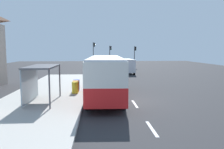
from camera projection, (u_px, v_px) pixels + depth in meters
ground_plane at (115, 78)px, 30.74m from camera, size 56.00×92.00×0.04m
sidewalk_platform at (47, 95)px, 18.42m from camera, size 6.20×30.00×0.18m
lane_stripe_seg_0 at (152, 129)px, 10.91m from camera, size 0.16×2.20×0.01m
lane_stripe_seg_1 at (135, 104)px, 15.87m from camera, size 0.16×2.20×0.01m
lane_stripe_seg_2 at (126, 91)px, 20.83m from camera, size 0.16×2.20×0.01m
lane_stripe_seg_3 at (120, 83)px, 25.79m from camera, size 0.16×2.20×0.01m
lane_stripe_seg_4 at (117, 78)px, 30.75m from camera, size 0.16×2.20×0.01m
lane_stripe_seg_5 at (114, 74)px, 35.71m from camera, size 0.16×2.20×0.01m
lane_stripe_seg_6 at (112, 71)px, 40.67m from camera, size 0.16×2.20×0.01m
lane_stripe_seg_7 at (110, 69)px, 45.63m from camera, size 0.16×2.20×0.01m
bus at (105, 74)px, 17.95m from camera, size 2.87×11.08×3.21m
white_van at (126, 65)px, 36.05m from camera, size 2.22×5.28×2.30m
sedan_near at (120, 65)px, 46.15m from camera, size 1.99×4.47×1.52m
recycling_bin_yellow at (75, 88)px, 18.83m from camera, size 0.52×0.52×0.95m
recycling_bin_orange at (76, 86)px, 19.53m from camera, size 0.52×0.52×0.95m
recycling_bin_blue at (77, 85)px, 20.22m from camera, size 0.52×0.52×0.95m
traffic_light_near_side at (135, 53)px, 47.60m from camera, size 0.49×0.28×4.51m
traffic_light_far_side at (94, 51)px, 47.79m from camera, size 0.49×0.28×5.33m
traffic_light_median at (110, 53)px, 48.85m from camera, size 0.49×0.28×4.64m
bus_shelter at (38, 74)px, 15.55m from camera, size 1.80×4.00×2.50m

